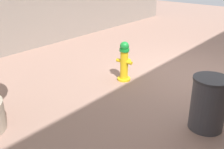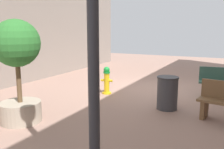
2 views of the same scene
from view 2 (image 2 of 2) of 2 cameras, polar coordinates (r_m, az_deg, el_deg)
name	(u,v)px [view 2 (image 2 of 2)]	position (r m, az deg, el deg)	size (l,w,h in m)	color
ground_plane	(153,89)	(9.20, 9.29, -3.36)	(23.40, 23.40, 0.00)	#9E7A6B
fire_hydrant	(107,80)	(8.38, -1.21, -1.31)	(0.41, 0.38, 0.93)	gold
planter_tree	(17,62)	(6.06, -20.91, 2.78)	(1.08, 1.08, 2.40)	tan
trash_bin	(167,93)	(6.95, 12.59, -4.14)	(0.58, 0.58, 0.90)	#38383D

